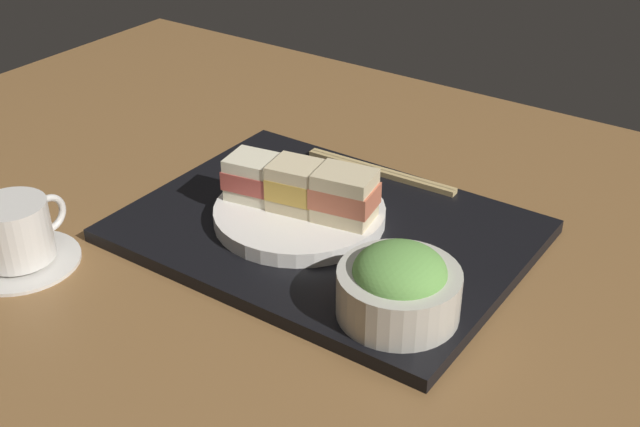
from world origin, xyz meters
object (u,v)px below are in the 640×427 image
object	(u,v)px
sandwich_far	(256,178)
salad_bowl	(399,286)
sandwich_plate	(300,214)
sandwich_middle	(299,186)
coffee_cup	(17,236)
chopsticks_pair	(380,171)
sandwich_near	(344,196)

from	to	relation	value
sandwich_far	salad_bowl	bearing A→B (deg)	161.25
sandwich_plate	sandwich_middle	distance (cm)	3.64
sandwich_middle	coffee_cup	distance (cm)	31.13
salad_bowl	coffee_cup	xyz separation A→B (cm)	(39.47, 13.66, -1.52)
sandwich_middle	sandwich_far	world-z (taller)	sandwich_middle
chopsticks_pair	coffee_cup	world-z (taller)	coffee_cup
sandwich_far	chopsticks_pair	world-z (taller)	sandwich_far
sandwich_middle	salad_bowl	size ratio (longest dim) A/B	0.60
sandwich_plate	sandwich_far	xyz separation A→B (cm)	(5.56, 0.79, 3.42)
sandwich_far	chopsticks_pair	xyz separation A→B (cm)	(-7.18, -16.08, -3.95)
sandwich_near	sandwich_middle	world-z (taller)	sandwich_near
chopsticks_pair	coffee_cup	distance (cm)	44.24
salad_bowl	sandwich_far	bearing A→B (deg)	-18.75
sandwich_near	sandwich_middle	distance (cm)	5.62
sandwich_middle	salad_bowl	xyz separation A→B (cm)	(-18.13, 8.83, -1.21)
sandwich_plate	sandwich_near	xyz separation A→B (cm)	(-5.56, -0.79, 3.78)
sandwich_plate	sandwich_near	distance (cm)	6.77
sandwich_near	sandwich_far	bearing A→B (deg)	8.10
sandwich_middle	sandwich_plate	bearing A→B (deg)	123.69
sandwich_far	salad_bowl	world-z (taller)	salad_bowl
sandwich_middle	sandwich_far	xyz separation A→B (cm)	(5.56, 0.79, -0.23)
coffee_cup	sandwich_near	bearing A→B (deg)	-139.12
sandwich_middle	sandwich_far	bearing A→B (deg)	8.10
sandwich_far	sandwich_middle	bearing A→B (deg)	-171.90
sandwich_near	chopsticks_pair	world-z (taller)	sandwich_near
coffee_cup	salad_bowl	bearing A→B (deg)	-160.91
sandwich_plate	chopsticks_pair	world-z (taller)	sandwich_plate
sandwich_plate	chopsticks_pair	distance (cm)	15.38
sandwich_plate	coffee_cup	distance (cm)	31.02
sandwich_far	coffee_cup	world-z (taller)	sandwich_far
chopsticks_pair	sandwich_middle	bearing A→B (deg)	83.94
sandwich_plate	sandwich_near	size ratio (longest dim) A/B	2.61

